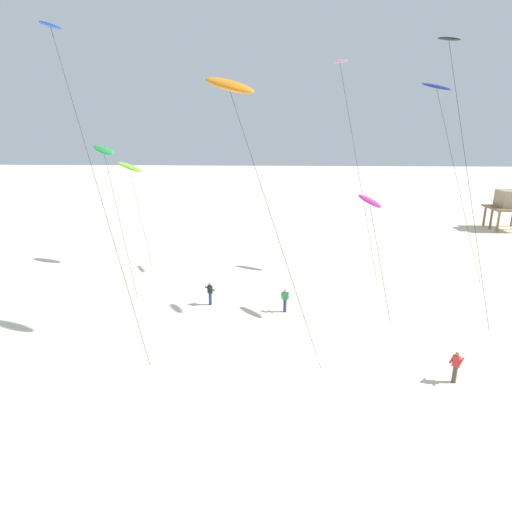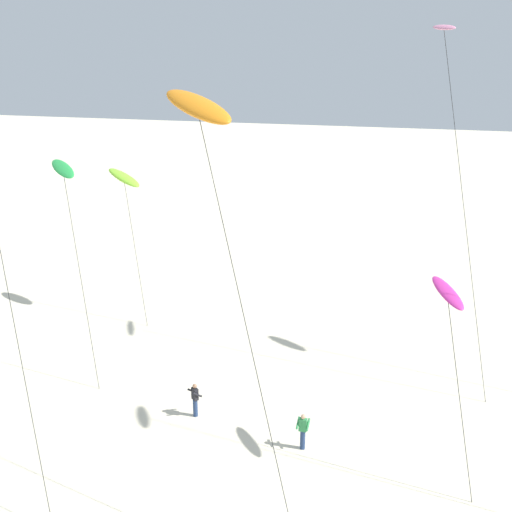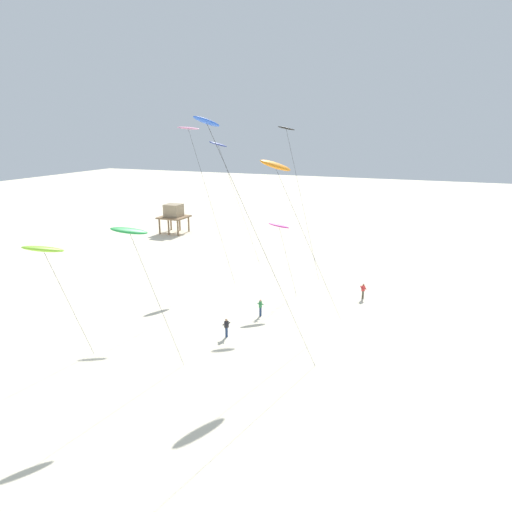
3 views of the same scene
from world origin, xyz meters
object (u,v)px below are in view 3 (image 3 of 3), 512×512
(kite_flyer_nearest, at_px, (226,327))
(kite_black, at_px, (288,135))
(kite_flyer_middle, at_px, (363,291))
(kite_navy, at_px, (219,146))
(kite_pink, at_px, (190,133))
(kite_lime, at_px, (43,249))
(stilt_house, at_px, (174,213))
(kite_orange, at_px, (276,166))
(kite_blue, at_px, (210,130))
(kite_flyer_furthest, at_px, (260,307))
(kite_magenta, at_px, (279,226))
(kite_green, at_px, (130,232))

(kite_flyer_nearest, bearing_deg, kite_black, -1.27)
(kite_flyer_nearest, distance_m, kite_flyer_middle, 16.46)
(kite_black, height_order, kite_navy, kite_black)
(kite_pink, height_order, kite_lime, kite_pink)
(kite_black, xyz_separation_m, stilt_house, (18.69, 26.09, -13.13))
(stilt_house, bearing_deg, kite_flyer_middle, -119.57)
(kite_pink, distance_m, kite_orange, 14.40)
(kite_flyer_middle, bearing_deg, kite_pink, 102.70)
(kite_pink, xyz_separation_m, kite_blue, (-17.36, -11.35, 0.36))
(kite_pink, bearing_deg, kite_flyer_furthest, -114.37)
(kite_black, height_order, kite_flyer_nearest, kite_black)
(kite_blue, relative_size, kite_flyer_nearest, 10.81)
(kite_magenta, bearing_deg, kite_black, 8.73)
(kite_orange, bearing_deg, kite_lime, 127.29)
(kite_orange, bearing_deg, kite_green, 146.04)
(kite_magenta, distance_m, kite_green, 19.23)
(stilt_house, bearing_deg, kite_navy, -133.79)
(kite_blue, relative_size, kite_flyer_middle, 10.81)
(kite_magenta, bearing_deg, kite_flyer_furthest, -179.42)
(kite_blue, height_order, kite_flyer_nearest, kite_blue)
(kite_black, relative_size, kite_lime, 1.86)
(kite_blue, height_order, kite_navy, kite_blue)
(kite_orange, height_order, kite_green, kite_orange)
(kite_navy, bearing_deg, kite_flyer_middle, -101.98)
(kite_green, bearing_deg, kite_navy, 13.17)
(kite_blue, distance_m, kite_green, 8.95)
(kite_lime, distance_m, kite_flyer_furthest, 19.63)
(kite_black, xyz_separation_m, kite_flyer_nearest, (-14.78, 0.33, -15.67))
(kite_pink, distance_m, kite_magenta, 13.12)
(kite_orange, height_order, kite_flyer_furthest, kite_orange)
(kite_magenta, height_order, kite_flyer_nearest, kite_magenta)
(kite_orange, relative_size, kite_flyer_furthest, 9.11)
(kite_blue, bearing_deg, kite_black, 6.64)
(kite_blue, height_order, kite_black, kite_blue)
(kite_orange, height_order, kite_flyer_nearest, kite_orange)
(kite_black, relative_size, kite_orange, 1.15)
(kite_green, height_order, kite_flyer_middle, kite_green)
(kite_magenta, bearing_deg, kite_green, 167.55)
(kite_pink, height_order, kite_magenta, kite_pink)
(kite_lime, height_order, stilt_house, kite_lime)
(kite_pink, distance_m, kite_blue, 20.74)
(kite_blue, height_order, kite_flyer_furthest, kite_blue)
(kite_magenta, xyz_separation_m, kite_lime, (-19.18, 11.29, 1.16))
(kite_magenta, height_order, stilt_house, kite_magenta)
(kite_pink, height_order, kite_black, kite_black)
(kite_navy, height_order, kite_lime, kite_navy)
(kite_green, height_order, kite_flyer_nearest, kite_green)
(kite_blue, relative_size, kite_magenta, 2.22)
(kite_orange, xyz_separation_m, kite_flyer_furthest, (3.33, 2.56, -13.48))
(kite_flyer_nearest, bearing_deg, kite_blue, -159.15)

